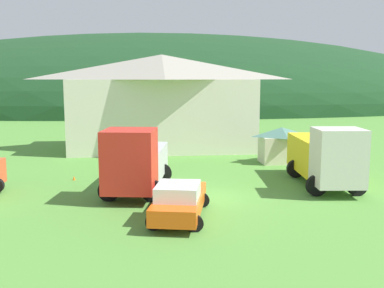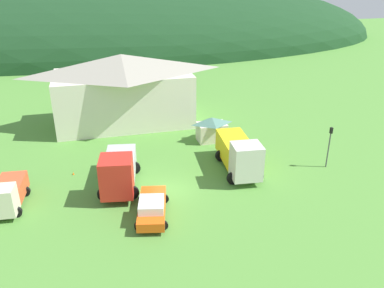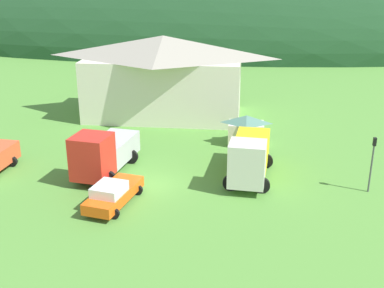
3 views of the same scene
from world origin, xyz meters
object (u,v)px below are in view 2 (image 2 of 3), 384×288
Objects in this scene: light_truck_cream at (7,194)px; traffic_cone_near_pickup at (73,175)px; depot_building at (123,89)px; play_shed_cream at (212,129)px; crane_truck_red at (119,170)px; flatbed_truck_yellow at (239,154)px; traffic_light_east at (329,143)px; service_pickup_orange at (152,207)px.

traffic_cone_near_pickup is (4.64, 4.34, -1.24)m from light_truck_cream.
depot_building is at bearing 63.82° from traffic_cone_near_pickup.
depot_building is at bearing 137.42° from play_shed_cream.
play_shed_cream is 6.37× the size of traffic_cone_near_pickup.
crane_truck_red is 10.64m from flatbed_truck_yellow.
flatbed_truck_yellow is 14.82× the size of traffic_cone_near_pickup.
traffic_light_east reaches higher than play_shed_cream.
flatbed_truck_yellow reaches higher than play_shed_cream.
play_shed_cream is 0.59× the size of service_pickup_orange.
crane_truck_red reaches higher than flatbed_truck_yellow.
traffic_light_east is (16.81, 3.90, 1.59)m from service_pickup_orange.
crane_truck_red is at bearing -42.57° from traffic_cone_near_pickup.
crane_truck_red is 1.89× the size of traffic_light_east.
play_shed_cream is 7.26m from flatbed_truck_yellow.
service_pickup_orange is (1.96, -4.68, -0.92)m from crane_truck_red.
service_pickup_orange is at bearing -166.93° from traffic_light_east.
traffic_light_east reaches higher than traffic_cone_near_pickup.
play_shed_cream is 0.82× the size of traffic_light_east.
flatbed_truck_yellow is 1.92× the size of traffic_light_east.
light_truck_cream is at bearing -81.20° from flatbed_truck_yellow.
crane_truck_red is (-2.01, -15.35, -2.42)m from depot_building.
crane_truck_red is at bearing -97.45° from depot_building.
traffic_light_east reaches higher than crane_truck_red.
light_truck_cream is 8.51m from crane_truck_red.
play_shed_cream reaches higher than light_truck_cream.
play_shed_cream reaches higher than service_pickup_orange.
flatbed_truck_yellow reaches higher than traffic_cone_near_pickup.
crane_truck_red is (-10.33, -7.70, 0.42)m from play_shed_cream.
crane_truck_red is 5.16m from service_pickup_orange.
light_truck_cream is at bearing -122.88° from depot_building.
play_shed_cream is 14.96m from service_pickup_orange.
traffic_light_east is at bearing 115.11° from service_pickup_orange.
service_pickup_orange is 10.05m from traffic_cone_near_pickup.
crane_truck_red is 1.36× the size of service_pickup_orange.
traffic_light_east is at bearing 86.27° from flatbed_truck_yellow.
traffic_cone_near_pickup is at bearing -132.77° from service_pickup_orange.
depot_building is 4.19× the size of traffic_light_east.
play_shed_cream is 12.01m from traffic_light_east.
depot_building reaches higher than traffic_cone_near_pickup.
crane_truck_red is 5.47m from traffic_cone_near_pickup.
light_truck_cream reaches higher than traffic_cone_near_pickup.
traffic_light_east is (27.22, 0.05, 1.18)m from light_truck_cream.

